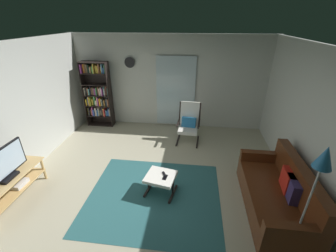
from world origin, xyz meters
TOP-DOWN VIEW (x-y plane):
  - ground_plane at (0.00, 0.00)m, footprint 7.02×7.02m
  - wall_back at (0.00, 2.90)m, footprint 5.60×0.06m
  - wall_left at (-2.70, 0.00)m, footprint 0.06×6.00m
  - wall_right at (2.70, 0.00)m, footprint 0.06×6.00m
  - glass_door_panel at (0.18, 2.83)m, footprint 1.10×0.01m
  - area_rug at (0.08, -0.18)m, footprint 2.40×2.09m
  - tv_stand at (-2.36, -0.57)m, footprint 0.41×1.36m
  - television at (-2.36, -0.59)m, footprint 0.20×0.93m
  - bookshelf_near_tv at (-2.06, 2.63)m, footprint 0.77×0.30m
  - leather_sofa at (2.19, -0.23)m, footprint 0.84×1.86m
  - lounge_armchair at (0.62, 2.00)m, footprint 0.61×0.69m
  - ottoman at (0.19, -0.06)m, footprint 0.60×0.57m
  - tv_remote at (0.25, -0.02)m, footprint 0.10×0.15m
  - cell_phone at (0.27, -0.10)m, footprint 0.09×0.15m
  - floor_lamp_by_sofa at (2.15, -1.04)m, footprint 0.22×0.22m
  - wall_clock at (-1.10, 2.82)m, footprint 0.29×0.03m

SIDE VIEW (x-z plane):
  - ground_plane at x=0.00m, z-range 0.00..0.00m
  - area_rug at x=0.08m, z-range 0.00..0.01m
  - leather_sofa at x=2.19m, z-range -0.13..0.76m
  - ottoman at x=0.19m, z-range 0.12..0.51m
  - tv_stand at x=-2.36m, z-range 0.08..0.58m
  - cell_phone at x=0.27m, z-range 0.39..0.40m
  - tv_remote at x=0.25m, z-range 0.39..0.40m
  - lounge_armchair at x=0.62m, z-range 0.02..1.05m
  - television at x=-2.36m, z-range 0.49..1.05m
  - bookshelf_near_tv at x=-2.06m, z-range 0.01..1.91m
  - glass_door_panel at x=0.18m, z-range 0.05..2.05m
  - wall_back at x=0.00m, z-range 0.00..2.60m
  - wall_left at x=-2.70m, z-range 0.00..2.60m
  - wall_right at x=2.70m, z-range 0.00..2.60m
  - floor_lamp_by_sofa at x=2.15m, z-range 0.56..2.31m
  - wall_clock at x=-1.10m, z-range 1.71..2.00m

